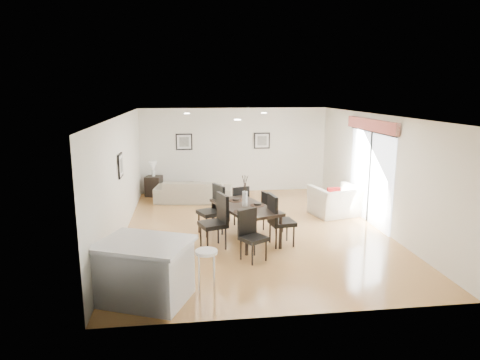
{
  "coord_description": "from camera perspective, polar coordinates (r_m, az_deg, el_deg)",
  "views": [
    {
      "loc": [
        -1.55,
        -9.61,
        3.26
      ],
      "look_at": [
        -0.27,
        0.4,
        1.13
      ],
      "focal_mm": 32.0,
      "sensor_mm": 36.0,
      "label": 1
    }
  ],
  "objects": [
    {
      "name": "wall_back",
      "position": [
        13.83,
        -0.78,
        3.99
      ],
      "size": [
        6.0,
        0.04,
        2.7
      ],
      "primitive_type": "cube",
      "color": "white",
      "rests_on": "ground"
    },
    {
      "name": "framed_print_back_right",
      "position": [
        13.89,
        2.94,
        5.26
      ],
      "size": [
        0.52,
        0.04,
        0.52
      ],
      "color": "black",
      "rests_on": "wall_back"
    },
    {
      "name": "side_table",
      "position": [
        13.64,
        -11.4,
        -0.79
      ],
      "size": [
        0.57,
        0.57,
        0.63
      ],
      "primitive_type": "cube",
      "rotation": [
        0.0,
        0.0,
        -0.24
      ],
      "color": "black",
      "rests_on": "ground"
    },
    {
      "name": "framed_print_back_left",
      "position": [
        13.67,
        -7.47,
        5.07
      ],
      "size": [
        0.52,
        0.04,
        0.52
      ],
      "color": "black",
      "rests_on": "wall_back"
    },
    {
      "name": "wall_front",
      "position": [
        6.12,
        7.79,
        -6.36
      ],
      "size": [
        6.0,
        0.04,
        2.7
      ],
      "primitive_type": "cube",
      "color": "white",
      "rests_on": "ground"
    },
    {
      "name": "dining_chair_efar",
      "position": [
        9.98,
        4.04,
        -3.99
      ],
      "size": [
        0.53,
        0.53,
        0.95
      ],
      "rotation": [
        0.0,
        0.0,
        1.87
      ],
      "color": "black",
      "rests_on": "ground"
    },
    {
      "name": "sliding_door",
      "position": [
        11.0,
        17.01,
        3.07
      ],
      "size": [
        0.12,
        2.7,
        2.57
      ],
      "color": "white",
      "rests_on": "wall_right"
    },
    {
      "name": "courtyard_plant_b",
      "position": [
        13.35,
        26.37,
        -1.94
      ],
      "size": [
        0.45,
        0.45,
        0.69
      ],
      "primitive_type": "imported",
      "rotation": [
        0.0,
        0.0,
        0.18
      ],
      "color": "#325022",
      "rests_on": "ground"
    },
    {
      "name": "wall_left",
      "position": [
        9.9,
        -15.56,
        0.37
      ],
      "size": [
        0.04,
        8.0,
        2.7
      ],
      "primitive_type": "cube",
      "color": "white",
      "rests_on": "ground"
    },
    {
      "name": "dining_chair_wfar",
      "position": [
        9.85,
        -3.48,
        -3.58
      ],
      "size": [
        0.67,
        0.67,
        1.13
      ],
      "rotation": [
        0.0,
        0.0,
        -1.16
      ],
      "color": "black",
      "rests_on": "ground"
    },
    {
      "name": "dining_chair_foot",
      "position": [
        10.56,
        -0.09,
        -3.05
      ],
      "size": [
        0.53,
        0.53,
        0.95
      ],
      "rotation": [
        0.0,
        0.0,
        3.42
      ],
      "color": "black",
      "rests_on": "ground"
    },
    {
      "name": "kitchen_island",
      "position": [
        6.99,
        -12.53,
        -11.72
      ],
      "size": [
        1.69,
        1.52,
        0.97
      ],
      "rotation": [
        0.0,
        0.0,
        -0.4
      ],
      "color": "silver",
      "rests_on": "ground"
    },
    {
      "name": "sofa",
      "position": [
        12.73,
        -6.18,
        -1.45
      ],
      "size": [
        2.36,
        1.22,
        0.66
      ],
      "primitive_type": "imported",
      "rotation": [
        0.0,
        0.0,
        2.98
      ],
      "color": "#9D947F",
      "rests_on": "ground"
    },
    {
      "name": "ceiling",
      "position": [
        9.75,
        1.9,
        8.63
      ],
      "size": [
        6.0,
        8.0,
        0.02
      ],
      "primitive_type": "cube",
      "color": "white",
      "rests_on": "wall_back"
    },
    {
      "name": "framed_print_left_wall",
      "position": [
        9.65,
        -15.65,
        1.88
      ],
      "size": [
        0.04,
        0.52,
        0.52
      ],
      "rotation": [
        0.0,
        0.0,
        1.57
      ],
      "color": "black",
      "rests_on": "wall_left"
    },
    {
      "name": "wall_right",
      "position": [
        10.8,
        17.76,
        1.17
      ],
      "size": [
        0.04,
        8.0,
        2.7
      ],
      "primitive_type": "cube",
      "color": "white",
      "rests_on": "ground"
    },
    {
      "name": "table_lamp",
      "position": [
        13.52,
        -11.51,
        1.73
      ],
      "size": [
        0.24,
        0.24,
        0.46
      ],
      "color": "white",
      "rests_on": "side_table"
    },
    {
      "name": "armchair",
      "position": [
        11.55,
        12.67,
        -2.76
      ],
      "size": [
        1.41,
        1.3,
        0.78
      ],
      "primitive_type": "imported",
      "rotation": [
        0.0,
        0.0,
        3.38
      ],
      "color": "beige",
      "rests_on": "ground"
    },
    {
      "name": "dining_chair_head",
      "position": [
        8.36,
        1.43,
        -6.94
      ],
      "size": [
        0.61,
        0.61,
        0.99
      ],
      "rotation": [
        0.0,
        0.0,
        0.54
      ],
      "color": "black",
      "rests_on": "ground"
    },
    {
      "name": "dining_table",
      "position": [
        9.42,
        0.65,
        -3.92
      ],
      "size": [
        1.47,
        2.04,
        0.77
      ],
      "rotation": [
        0.0,
        0.0,
        0.34
      ],
      "color": "black",
      "rests_on": "ground"
    },
    {
      "name": "bar_stool",
      "position": [
        6.89,
        -4.5,
        -10.19
      ],
      "size": [
        0.36,
        0.36,
        0.78
      ],
      "color": "white",
      "rests_on": "ground"
    },
    {
      "name": "cushion",
      "position": [
        11.35,
        12.38,
        -1.82
      ],
      "size": [
        0.35,
        0.14,
        0.34
      ],
      "primitive_type": "cube",
      "rotation": [
        0.0,
        0.0,
        3.24
      ],
      "color": "maroon",
      "rests_on": "armchair"
    },
    {
      "name": "coffee_table",
      "position": [
        13.34,
        -8.18,
        -1.41
      ],
      "size": [
        1.12,
        0.76,
        0.42
      ],
      "primitive_type": "cube",
      "rotation": [
        0.0,
        0.0,
        0.14
      ],
      "color": "black",
      "rests_on": "ground"
    },
    {
      "name": "dining_chair_wnear",
      "position": [
        8.96,
        -3.05,
        -5.1
      ],
      "size": [
        0.65,
        0.65,
        1.14
      ],
      "rotation": [
        0.0,
        0.0,
        -1.25
      ],
      "color": "black",
      "rests_on": "ground"
    },
    {
      "name": "courtyard",
      "position": [
        13.22,
        28.59,
        0.28
      ],
      "size": [
        6.0,
        6.0,
        2.0
      ],
      "color": "gray",
      "rests_on": "ground"
    },
    {
      "name": "ground",
      "position": [
        10.26,
        1.79,
        -6.59
      ],
      "size": [
        8.0,
        8.0,
        0.0
      ],
      "primitive_type": "plane",
      "color": "#B4804A",
      "rests_on": "ground"
    },
    {
      "name": "dining_chair_enear",
      "position": [
        9.1,
        5.06,
        -4.97
      ],
      "size": [
        0.56,
        0.56,
        1.12
      ],
      "rotation": [
        0.0,
        0.0,
        1.71
      ],
      "color": "black",
      "rests_on": "ground"
    },
    {
      "name": "vase",
      "position": [
        9.32,
        0.65,
        -1.66
      ],
      "size": [
        0.75,
        1.22,
        0.69
      ],
      "color": "white",
      "rests_on": "dining_table"
    }
  ]
}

